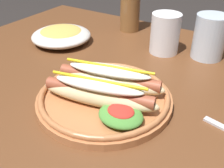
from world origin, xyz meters
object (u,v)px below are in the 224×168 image
Objects in this scene: hot_dog_plate at (105,93)px; water_cup at (210,37)px; glass_bottle at (130,6)px; side_bowl at (61,35)px; extra_cup at (165,34)px.

hot_dog_plate is 2.38× the size of water_cup.
water_cup is 0.55× the size of glass_bottle.
water_cup is 0.30m from glass_bottle.
extra_cup is at bearing 19.79° from side_bowl.
side_bowl is (-0.13, -0.21, -0.06)m from glass_bottle.
hot_dog_plate reaches higher than side_bowl.
water_cup is at bearing 18.87° from side_bowl.
hot_dog_plate is 1.30× the size of glass_bottle.
water_cup is at bearing -13.47° from glass_bottle.
hot_dog_plate is at bearing -67.26° from glass_bottle.
glass_bottle reaches higher than hot_dog_plate.
hot_dog_plate is 0.36m from water_cup.
glass_bottle is (-0.29, 0.07, 0.02)m from water_cup.
extra_cup is at bearing -163.54° from water_cup.
extra_cup is 0.51× the size of glass_bottle.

